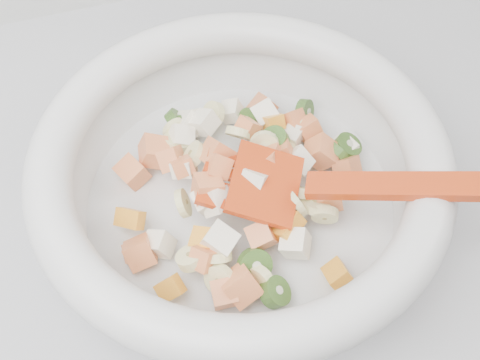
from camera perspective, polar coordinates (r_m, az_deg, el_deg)
name	(u,v)px	position (r m, az deg, el deg)	size (l,w,h in m)	color
counter	(217,343)	(0.98, -2.17, -15.16)	(2.00, 0.60, 0.90)	#95969A
mixing_bowl	(241,175)	(0.51, 0.07, 0.49)	(0.42, 0.35, 0.13)	silver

